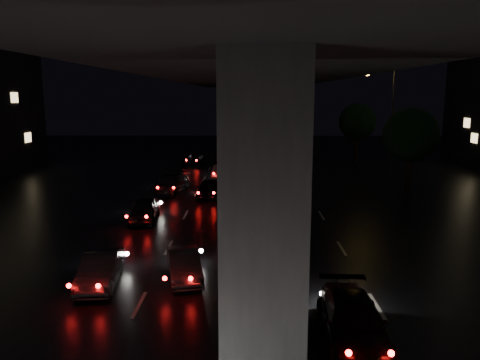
{
  "coord_description": "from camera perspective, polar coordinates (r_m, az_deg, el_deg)",
  "views": [
    {
      "loc": [
        -0.36,
        -20.68,
        6.98
      ],
      "look_at": [
        -0.78,
        5.31,
        2.23
      ],
      "focal_mm": 35.0,
      "sensor_mm": 36.0,
      "label": 1
    }
  ],
  "objects": [
    {
      "name": "car_9",
      "position": [
        39.67,
        -2.37,
        1.04
      ],
      "size": [
        1.49,
        3.5,
        1.12
      ],
      "primitive_type": "imported",
      "rotation": [
        0.0,
        0.0,
        -0.09
      ],
      "color": "#5C5750",
      "rests_on": "ground"
    },
    {
      "name": "streetlight_far",
      "position": [
        40.33,
        17.4,
        8.01
      ],
      "size": [
        2.52,
        0.44,
        9.0
      ],
      "color": "#2D2D33",
      "rests_on": "ground"
    },
    {
      "name": "car_4",
      "position": [
        18.4,
        -16.68,
        -10.42
      ],
      "size": [
        1.62,
        3.69,
        1.18
      ],
      "primitive_type": "imported",
      "rotation": [
        0.0,
        0.0,
        0.11
      ],
      "color": "black",
      "rests_on": "ground"
    },
    {
      "name": "car_11",
      "position": [
        47.43,
        -5.7,
        2.58
      ],
      "size": [
        2.01,
        4.31,
        1.2
      ],
      "primitive_type": "imported",
      "rotation": [
        0.0,
        0.0,
        -0.01
      ],
      "color": "black",
      "rests_on": "ground"
    },
    {
      "name": "ground",
      "position": [
        21.83,
        1.83,
        -8.29
      ],
      "size": [
        120.0,
        120.0,
        0.0
      ],
      "primitive_type": "plane",
      "color": "black",
      "rests_on": "ground"
    },
    {
      "name": "car_5",
      "position": [
        18.38,
        -6.85,
        -10.21
      ],
      "size": [
        1.87,
        3.48,
        1.09
      ],
      "primitive_type": "imported",
      "rotation": [
        0.0,
        0.0,
        0.23
      ],
      "color": "black",
      "rests_on": "ground"
    },
    {
      "name": "viaduct",
      "position": [
        25.72,
        1.76,
        13.39
      ],
      "size": [
        12.0,
        80.0,
        10.5
      ],
      "color": "#38393B",
      "rests_on": "ground"
    },
    {
      "name": "car_3",
      "position": [
        14.26,
        13.59,
        -16.42
      ],
      "size": [
        1.92,
        4.36,
        1.25
      ],
      "primitive_type": "imported",
      "rotation": [
        0.0,
        0.0,
        -0.04
      ],
      "color": "black",
      "rests_on": "ground"
    },
    {
      "name": "car_10",
      "position": [
        45.96,
        -1.83,
        2.37
      ],
      "size": [
        2.46,
        4.46,
        1.18
      ],
      "primitive_type": "imported",
      "rotation": [
        0.0,
        0.0,
        0.12
      ],
      "color": "black",
      "rests_on": "ground"
    },
    {
      "name": "car_8",
      "position": [
        32.12,
        -3.89,
        -1.12
      ],
      "size": [
        1.6,
        3.6,
        1.2
      ],
      "primitive_type": "imported",
      "rotation": [
        0.0,
        0.0,
        -0.05
      ],
      "color": "black",
      "rests_on": "ground"
    },
    {
      "name": "car_7",
      "position": [
        33.99,
        -8.5,
        -0.48
      ],
      "size": [
        2.69,
        4.77,
        1.3
      ],
      "primitive_type": "imported",
      "rotation": [
        0.0,
        0.0,
        -0.2
      ],
      "color": "black",
      "rests_on": "ground"
    },
    {
      "name": "tree_c",
      "position": [
        34.71,
        20.1,
        5.14
      ],
      "size": [
        3.8,
        3.8,
        6.12
      ],
      "color": "black",
      "rests_on": "ground"
    },
    {
      "name": "car_6",
      "position": [
        26.7,
        -11.59,
        -3.62
      ],
      "size": [
        1.8,
        3.79,
        1.25
      ],
      "primitive_type": "imported",
      "rotation": [
        0.0,
        0.0,
        0.09
      ],
      "color": "black",
      "rests_on": "ground"
    },
    {
      "name": "median_barrier",
      "position": [
        26.51,
        1.67,
        -3.96
      ],
      "size": [
        0.45,
        70.0,
        0.85
      ],
      "primitive_type": "cube",
      "color": "#38393B",
      "rests_on": "ground"
    },
    {
      "name": "tree_d",
      "position": [
        50.07,
        14.13,
        6.87
      ],
      "size": [
        3.8,
        3.8,
        6.12
      ],
      "color": "black",
      "rests_on": "ground"
    }
  ]
}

